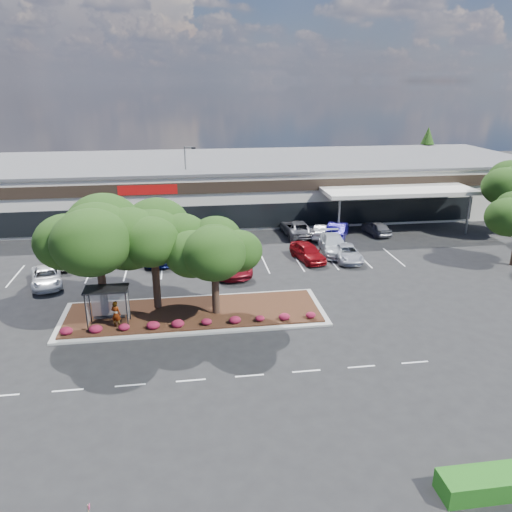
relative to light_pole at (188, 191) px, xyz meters
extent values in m
plane|color=black|center=(1.94, -27.21, -3.83)|extent=(160.00, 160.00, 0.00)
cube|color=beige|center=(1.94, 6.79, -0.83)|extent=(80.00, 20.00, 6.00)
cube|color=#525154|center=(1.94, 6.79, 2.27)|extent=(80.40, 20.40, 0.30)
cube|color=black|center=(1.94, -3.26, 0.97)|extent=(80.00, 0.25, 1.20)
cube|color=black|center=(1.94, -3.26, -2.23)|extent=(60.00, 0.18, 2.60)
cube|color=#A60C0B|center=(-4.06, -3.33, 0.97)|extent=(6.00, 0.12, 1.00)
cube|color=beige|center=(21.94, -5.71, 0.57)|extent=(16.00, 5.00, 0.40)
cylinder|color=slate|center=(14.94, -7.71, -1.73)|extent=(0.24, 0.24, 4.20)
cylinder|color=slate|center=(28.94, -7.71, -1.73)|extent=(0.24, 0.24, 4.20)
cube|color=#9F9F9A|center=(-0.06, -23.21, -3.76)|extent=(18.00, 6.00, 0.15)
cube|color=#462A17|center=(-0.06, -23.21, -3.63)|extent=(17.20, 5.20, 0.12)
cube|color=silver|center=(-10.06, -31.21, -3.83)|extent=(1.60, 0.12, 0.01)
cube|color=silver|center=(-6.86, -31.21, -3.83)|extent=(1.60, 0.12, 0.01)
cube|color=silver|center=(-3.66, -31.21, -3.83)|extent=(1.60, 0.12, 0.01)
cube|color=silver|center=(-0.46, -31.21, -3.83)|extent=(1.60, 0.12, 0.01)
cube|color=silver|center=(2.74, -31.21, -3.83)|extent=(1.60, 0.12, 0.01)
cube|color=silver|center=(5.94, -31.21, -3.83)|extent=(1.60, 0.12, 0.01)
cube|color=silver|center=(9.14, -31.21, -3.83)|extent=(1.60, 0.12, 0.01)
cube|color=silver|center=(12.34, -31.21, -3.83)|extent=(1.60, 0.12, 0.01)
cube|color=silver|center=(-14.56, -13.71, -3.83)|extent=(0.12, 5.00, 0.01)
cube|color=silver|center=(-11.56, -13.71, -3.83)|extent=(0.12, 5.00, 0.01)
cube|color=silver|center=(-8.56, -13.71, -3.83)|extent=(0.12, 5.00, 0.01)
cube|color=silver|center=(-5.56, -13.71, -3.83)|extent=(0.12, 5.00, 0.01)
cube|color=silver|center=(-2.56, -13.71, -3.83)|extent=(0.12, 5.00, 0.01)
cube|color=silver|center=(0.44, -13.71, -3.83)|extent=(0.12, 5.00, 0.01)
cube|color=silver|center=(3.44, -13.71, -3.83)|extent=(0.12, 5.00, 0.01)
cube|color=silver|center=(6.44, -13.71, -3.83)|extent=(0.12, 5.00, 0.01)
cube|color=silver|center=(9.44, -13.71, -3.83)|extent=(0.12, 5.00, 0.01)
cube|color=silver|center=(12.44, -13.71, -3.83)|extent=(0.12, 5.00, 0.01)
cube|color=silver|center=(15.44, -13.71, -3.83)|extent=(0.12, 5.00, 0.01)
cube|color=silver|center=(18.44, -13.71, -3.83)|extent=(0.12, 5.00, 0.01)
cylinder|color=black|center=(-6.81, -23.76, -2.32)|extent=(0.08, 0.08, 2.50)
cylinder|color=black|center=(-4.31, -23.76, -2.32)|extent=(0.08, 0.08, 2.50)
cylinder|color=black|center=(-6.81, -25.06, -2.32)|extent=(0.08, 0.08, 2.50)
cylinder|color=black|center=(-4.31, -25.06, -2.32)|extent=(0.08, 0.08, 2.50)
cube|color=black|center=(-5.56, -24.41, -1.03)|extent=(2.75, 1.55, 0.10)
cube|color=silver|center=(-5.56, -23.76, -2.20)|extent=(2.30, 0.03, 2.00)
cube|color=black|center=(-5.56, -24.16, -3.12)|extent=(2.00, 0.35, 0.06)
cone|color=#17320C|center=(35.94, 16.79, 0.67)|extent=(3.96, 3.96, 9.00)
imported|color=#594C47|center=(-5.04, -24.73, -2.68)|extent=(0.77, 0.66, 1.79)
cube|color=#9F9F9A|center=(-0.11, -0.01, -3.63)|extent=(0.50, 0.50, 0.40)
cylinder|color=slate|center=(-0.11, -0.01, 0.73)|extent=(0.14, 0.14, 8.32)
cube|color=slate|center=(0.34, 0.03, 4.74)|extent=(0.91, 0.29, 0.14)
cube|color=black|center=(0.83, 0.06, 4.67)|extent=(0.47, 0.33, 0.18)
cube|color=#DC3A77|center=(-4.18, -40.21, -2.82)|extent=(0.02, 0.14, 0.18)
imported|color=black|center=(-10.56, -11.54, -3.05)|extent=(2.73, 5.02, 1.57)
imported|color=white|center=(-11.45, -16.10, -3.16)|extent=(3.40, 5.26, 1.35)
imported|color=#0D1553|center=(-2.91, -11.60, -3.03)|extent=(3.16, 6.03, 1.62)
imported|color=brown|center=(2.56, -13.15, -3.16)|extent=(2.60, 4.88, 1.35)
imported|color=maroon|center=(3.14, -15.34, -2.98)|extent=(3.70, 6.48, 1.70)
imported|color=maroon|center=(10.37, -13.40, -3.04)|extent=(2.87, 4.95, 1.58)
imported|color=#ADB0BA|center=(13.88, -13.86, -3.17)|extent=(2.41, 4.88, 1.33)
imported|color=silver|center=(13.27, -11.71, -3.01)|extent=(2.86, 5.86, 1.64)
imported|color=maroon|center=(-7.46, -6.97, -3.06)|extent=(3.77, 5.72, 1.54)
imported|color=#15431D|center=(-3.22, -8.34, -3.12)|extent=(2.87, 4.51, 1.43)
imported|color=#A2A5AD|center=(-1.43, -9.34, -3.12)|extent=(2.93, 4.49, 1.42)
imported|color=#134524|center=(3.39, -5.90, -3.11)|extent=(2.28, 5.11, 1.46)
imported|color=#525158|center=(11.08, -5.83, -3.03)|extent=(2.97, 5.93, 1.61)
imported|color=silver|center=(13.52, -6.96, -3.12)|extent=(3.13, 4.57, 1.43)
imported|color=#100B57|center=(15.05, -7.19, -2.97)|extent=(3.83, 5.51, 1.72)
imported|color=slate|center=(19.46, -6.57, -3.11)|extent=(2.29, 4.43, 1.44)
camera|label=1|loc=(-0.29, -54.65, 11.45)|focal=35.00mm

